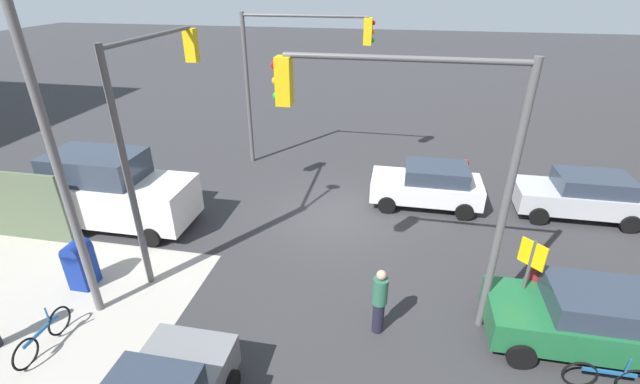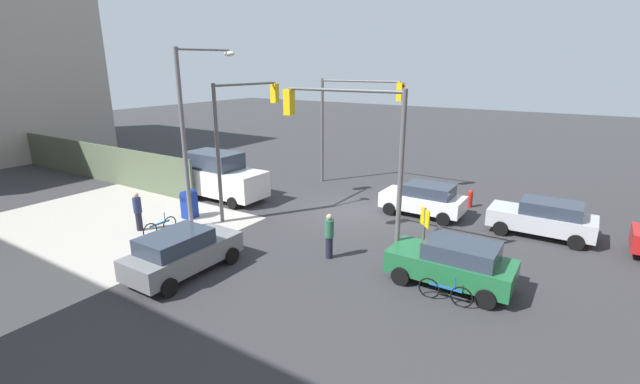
# 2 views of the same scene
# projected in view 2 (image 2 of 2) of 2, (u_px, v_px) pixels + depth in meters

# --- Properties ---
(ground_plane) EXTENTS (120.00, 120.00, 0.00)m
(ground_plane) POSITION_uv_depth(u_px,v_px,m) (349.00, 212.00, 21.99)
(ground_plane) COLOR #333335
(sidewalk_corner) EXTENTS (12.00, 12.00, 0.01)m
(sidewalk_corner) POSITION_uv_depth(u_px,v_px,m) (79.00, 231.00, 19.40)
(sidewalk_corner) COLOR #ADA89E
(sidewalk_corner) RESTS_ON ground
(construction_fence) EXTENTS (18.73, 0.12, 2.40)m
(construction_fence) POSITION_uv_depth(u_px,v_px,m) (94.00, 161.00, 28.08)
(construction_fence) COLOR #56664C
(construction_fence) RESTS_ON ground
(traffic_signal_nw_corner) EXTENTS (5.19, 0.36, 6.50)m
(traffic_signal_nw_corner) POSITION_uv_depth(u_px,v_px,m) (352.00, 140.00, 15.74)
(traffic_signal_nw_corner) COLOR #59595B
(traffic_signal_nw_corner) RESTS_ON ground
(traffic_signal_se_corner) EXTENTS (5.47, 0.36, 6.50)m
(traffic_signal_se_corner) POSITION_uv_depth(u_px,v_px,m) (352.00, 111.00, 25.56)
(traffic_signal_se_corner) COLOR #59595B
(traffic_signal_se_corner) RESTS_ON ground
(traffic_signal_ne_corner) EXTENTS (0.36, 4.67, 6.50)m
(traffic_signal_ne_corner) POSITION_uv_depth(u_px,v_px,m) (242.00, 122.00, 20.81)
(traffic_signal_ne_corner) COLOR #59595B
(traffic_signal_ne_corner) RESTS_ON ground
(street_lamp_corner) EXTENTS (1.26, 2.51, 8.00)m
(street_lamp_corner) POSITION_uv_depth(u_px,v_px,m) (191.00, 125.00, 18.89)
(street_lamp_corner) COLOR slate
(street_lamp_corner) RESTS_ON ground
(warning_sign_two_way) EXTENTS (0.48, 0.48, 2.40)m
(warning_sign_two_way) POSITION_uv_depth(u_px,v_px,m) (424.00, 228.00, 15.31)
(warning_sign_two_way) COLOR #4C4C4C
(warning_sign_two_way) RESTS_ON ground
(mailbox_blue) EXTENTS (0.56, 0.64, 1.43)m
(mailbox_blue) POSITION_uv_depth(u_px,v_px,m) (189.00, 203.00, 20.96)
(mailbox_blue) COLOR navy
(mailbox_blue) RESTS_ON ground
(fire_hydrant) EXTENTS (0.26, 0.26, 0.94)m
(fire_hydrant) POSITION_uv_depth(u_px,v_px,m) (470.00, 198.00, 22.65)
(fire_hydrant) COLOR red
(fire_hydrant) RESTS_ON ground
(coupe_silver) EXTENTS (4.27, 2.02, 1.62)m
(coupe_silver) POSITION_uv_depth(u_px,v_px,m) (543.00, 218.00, 18.70)
(coupe_silver) COLOR #B7BABF
(coupe_silver) RESTS_ON ground
(sedan_green) EXTENTS (4.11, 2.02, 1.62)m
(sedan_green) POSITION_uv_depth(u_px,v_px,m) (453.00, 263.00, 14.43)
(sedan_green) COLOR #1E6638
(sedan_green) RESTS_ON ground
(hatchback_white) EXTENTS (4.02, 2.02, 1.62)m
(hatchback_white) POSITION_uv_depth(u_px,v_px,m) (424.00, 199.00, 21.33)
(hatchback_white) COLOR white
(hatchback_white) RESTS_ON ground
(sedan_gray) EXTENTS (2.02, 4.23, 1.62)m
(sedan_gray) POSITION_uv_depth(u_px,v_px,m) (182.00, 252.00, 15.27)
(sedan_gray) COLOR slate
(sedan_gray) RESTS_ON ground
(van_white_delivery) EXTENTS (5.40, 2.32, 2.62)m
(van_white_delivery) POSITION_uv_depth(u_px,v_px,m) (219.00, 176.00, 23.98)
(van_white_delivery) COLOR white
(van_white_delivery) RESTS_ON ground
(pedestrian_crossing) EXTENTS (0.36, 0.36, 1.81)m
(pedestrian_crossing) POSITION_uv_depth(u_px,v_px,m) (329.00, 235.00, 16.49)
(pedestrian_crossing) COLOR #2D664C
(pedestrian_crossing) RESTS_ON ground
(pedestrian_waiting) EXTENTS (0.36, 0.36, 1.79)m
(pedestrian_waiting) POSITION_uv_depth(u_px,v_px,m) (138.00, 211.00, 19.29)
(pedestrian_waiting) COLOR navy
(pedestrian_waiting) RESTS_ON ground
(pedestrian_walking_north) EXTENTS (0.36, 0.36, 1.66)m
(pedestrian_walking_north) POSITION_uv_depth(u_px,v_px,m) (437.00, 247.00, 15.67)
(pedestrian_walking_north) COLOR maroon
(pedestrian_walking_north) RESTS_ON ground
(bicycle_leaning_on_fence) EXTENTS (0.05, 1.75, 0.97)m
(bicycle_leaning_on_fence) POSITION_uv_depth(u_px,v_px,m) (160.00, 227.00, 19.00)
(bicycle_leaning_on_fence) COLOR black
(bicycle_leaning_on_fence) RESTS_ON ground
(bicycle_at_crosswalk) EXTENTS (1.75, 0.05, 0.97)m
(bicycle_at_crosswalk) POSITION_uv_depth(u_px,v_px,m) (445.00, 292.00, 13.52)
(bicycle_at_crosswalk) COLOR black
(bicycle_at_crosswalk) RESTS_ON ground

